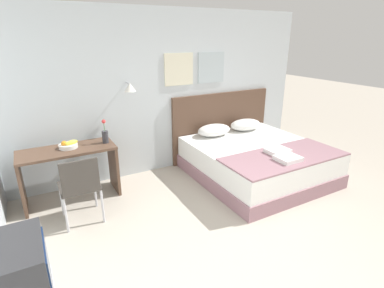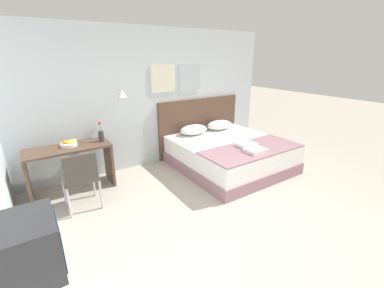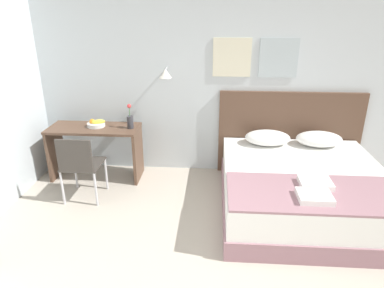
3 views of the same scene
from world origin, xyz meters
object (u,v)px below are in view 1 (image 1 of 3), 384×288
(pillow_left, at_px, (214,130))
(throw_blanket, at_px, (285,157))
(bed, at_px, (256,161))
(fruit_bowl, at_px, (68,145))
(headboard, at_px, (221,125))
(desk, at_px, (69,164))
(desk_chair, at_px, (80,184))
(television, at_px, (12,278))
(folded_towel_near_foot, at_px, (278,151))
(folded_towel_mid_bed, at_px, (288,158))
(flower_vase, at_px, (105,135))
(pillow_right, at_px, (245,125))

(pillow_left, height_order, throw_blanket, pillow_left)
(bed, xyz_separation_m, fruit_bowl, (-2.76, 0.73, 0.54))
(headboard, relative_size, desk, 1.62)
(throw_blanket, xyz_separation_m, desk_chair, (-2.76, 0.61, -0.03))
(television, bearing_deg, fruit_bowl, 75.02)
(fruit_bowl, height_order, television, television)
(folded_towel_near_foot, bearing_deg, throw_blanket, -87.57)
(bed, bearing_deg, fruit_bowl, 165.10)
(folded_towel_mid_bed, bearing_deg, folded_towel_near_foot, 73.97)
(desk_chair, relative_size, television, 1.80)
(folded_towel_near_foot, bearing_deg, television, -159.92)
(folded_towel_near_foot, height_order, fruit_bowl, fruit_bowl)
(pillow_left, xyz_separation_m, flower_vase, (-1.91, -0.07, 0.23))
(television, bearing_deg, flower_vase, 64.35)
(bed, xyz_separation_m, desk_chair, (-2.76, 0.02, 0.26))
(pillow_left, xyz_separation_m, folded_towel_near_foot, (0.34, -1.21, -0.05))
(bed, bearing_deg, throw_blanket, -90.00)
(headboard, height_order, pillow_left, headboard)
(pillow_left, relative_size, desk_chair, 0.70)
(desk, relative_size, desk_chair, 1.42)
(pillow_right, bearing_deg, desk_chair, -166.57)
(fruit_bowl, relative_size, television, 0.54)
(headboard, bearing_deg, flower_vase, -171.30)
(headboard, xyz_separation_m, desk, (-2.79, -0.34, -0.08))
(folded_towel_near_foot, relative_size, folded_towel_mid_bed, 1.02)
(headboard, height_order, fruit_bowl, headboard)
(headboard, bearing_deg, desk_chair, -159.67)
(pillow_right, xyz_separation_m, folded_towel_near_foot, (-0.36, -1.21, -0.05))
(throw_blanket, bearing_deg, fruit_bowl, 154.36)
(folded_towel_near_foot, relative_size, television, 0.67)
(folded_towel_mid_bed, bearing_deg, fruit_bowl, 151.23)
(headboard, bearing_deg, folded_towel_mid_bed, -92.83)
(folded_towel_near_foot, height_order, desk_chair, desk_chair)
(desk_chair, relative_size, flower_vase, 2.57)
(pillow_right, xyz_separation_m, folded_towel_mid_bed, (-0.44, -1.50, -0.05))
(flower_vase, bearing_deg, fruit_bowl, 176.14)
(folded_towel_near_foot, xyz_separation_m, flower_vase, (-2.25, 1.15, 0.28))
(desk_chair, distance_m, television, 1.86)
(pillow_left, xyz_separation_m, television, (-3.05, -2.45, 0.20))
(pillow_right, distance_m, throw_blanket, 1.40)
(pillow_left, height_order, fruit_bowl, fruit_bowl)
(folded_towel_near_foot, distance_m, fruit_bowl, 3.00)
(bed, height_order, folded_towel_near_foot, folded_towel_near_foot)
(pillow_left, relative_size, folded_towel_mid_bed, 1.89)
(throw_blanket, height_order, desk, desk)
(headboard, xyz_separation_m, television, (-3.40, -2.73, 0.24))
(pillow_left, bearing_deg, folded_towel_near_foot, -74.14)
(folded_towel_near_foot, bearing_deg, headboard, 89.77)
(throw_blanket, relative_size, desk_chair, 2.11)
(television, bearing_deg, desk_chair, 69.34)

